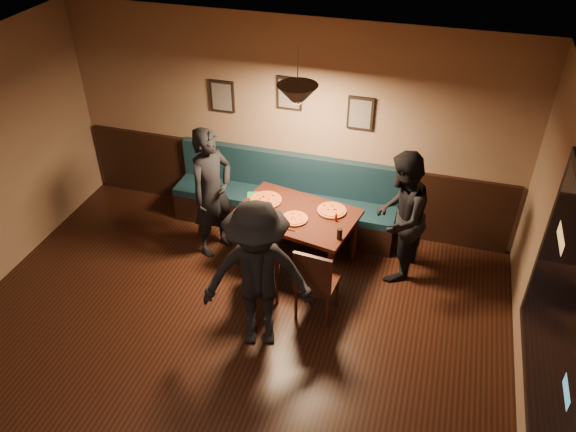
# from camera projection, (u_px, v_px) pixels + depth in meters

# --- Properties ---
(floor) EXTENTS (7.00, 7.00, 0.00)m
(floor) POSITION_uv_depth(u_px,v_px,m) (186.00, 418.00, 5.36)
(floor) COLOR black
(floor) RESTS_ON ground
(ceiling) EXTENTS (7.00, 7.00, 0.00)m
(ceiling) POSITION_uv_depth(u_px,v_px,m) (141.00, 159.00, 3.75)
(ceiling) COLOR silver
(ceiling) RESTS_ON ground
(wall_back) EXTENTS (6.00, 0.00, 6.00)m
(wall_back) POSITION_uv_depth(u_px,v_px,m) (290.00, 125.00, 7.30)
(wall_back) COLOR #8C704F
(wall_back) RESTS_ON ground
(wall_right) EXTENTS (0.00, 7.00, 7.00)m
(wall_right) POSITION_uv_depth(u_px,v_px,m) (568.00, 401.00, 3.86)
(wall_right) COLOR #8C704F
(wall_right) RESTS_ON ground
(wainscot) EXTENTS (5.88, 0.06, 1.00)m
(wainscot) POSITION_uv_depth(u_px,v_px,m) (289.00, 186.00, 7.79)
(wainscot) COLOR black
(wainscot) RESTS_ON ground
(booth_bench) EXTENTS (3.00, 0.60, 1.00)m
(booth_bench) POSITION_uv_depth(u_px,v_px,m) (284.00, 196.00, 7.58)
(booth_bench) COLOR #0F232D
(booth_bench) RESTS_ON ground
(window_frame) EXTENTS (0.06, 2.56, 1.86)m
(window_frame) POSITION_uv_depth(u_px,v_px,m) (559.00, 337.00, 4.20)
(window_frame) COLOR black
(window_frame) RESTS_ON wall_right
(window_glass) EXTENTS (0.00, 2.40, 2.40)m
(window_glass) POSITION_uv_depth(u_px,v_px,m) (555.00, 336.00, 4.21)
(window_glass) COLOR black
(window_glass) RESTS_ON wall_right
(picture_left) EXTENTS (0.32, 0.04, 0.42)m
(picture_left) POSITION_uv_depth(u_px,v_px,m) (222.00, 96.00, 7.31)
(picture_left) COLOR black
(picture_left) RESTS_ON wall_back
(picture_center) EXTENTS (0.32, 0.04, 0.42)m
(picture_center) POSITION_uv_depth(u_px,v_px,m) (289.00, 93.00, 7.02)
(picture_center) COLOR black
(picture_center) RESTS_ON wall_back
(picture_right) EXTENTS (0.32, 0.04, 0.42)m
(picture_right) POSITION_uv_depth(u_px,v_px,m) (360.00, 113.00, 6.89)
(picture_right) COLOR black
(picture_right) RESTS_ON wall_back
(pendant_lamp) EXTENTS (0.44, 0.44, 0.25)m
(pendant_lamp) POSITION_uv_depth(u_px,v_px,m) (297.00, 96.00, 5.95)
(pendant_lamp) COLOR black
(pendant_lamp) RESTS_ON ceiling
(dining_table) EXTENTS (1.55, 1.15, 0.75)m
(dining_table) POSITION_uv_depth(u_px,v_px,m) (296.00, 238.00, 7.03)
(dining_table) COLOR black
(dining_table) RESTS_ON floor
(chair_near_left) EXTENTS (0.53, 0.53, 0.97)m
(chair_near_left) POSITION_uv_depth(u_px,v_px,m) (261.00, 261.00, 6.50)
(chair_near_left) COLOR black
(chair_near_left) RESTS_ON floor
(chair_near_right) EXTENTS (0.46, 0.46, 0.96)m
(chair_near_right) POSITION_uv_depth(u_px,v_px,m) (318.00, 280.00, 6.24)
(chair_near_right) COLOR black
(chair_near_right) RESTS_ON floor
(diner_left) EXTENTS (0.63, 0.74, 1.72)m
(diner_left) POSITION_uv_depth(u_px,v_px,m) (212.00, 193.00, 6.99)
(diner_left) COLOR black
(diner_left) RESTS_ON floor
(diner_right) EXTENTS (0.74, 0.89, 1.66)m
(diner_right) POSITION_uv_depth(u_px,v_px,m) (400.00, 217.00, 6.61)
(diner_right) COLOR black
(diner_right) RESTS_ON floor
(diner_front) EXTENTS (1.26, 0.93, 1.74)m
(diner_front) POSITION_uv_depth(u_px,v_px,m) (258.00, 277.00, 5.69)
(diner_front) COLOR black
(diner_front) RESTS_ON floor
(pizza_a) EXTENTS (0.47, 0.47, 0.04)m
(pizza_a) POSITION_uv_depth(u_px,v_px,m) (266.00, 200.00, 7.01)
(pizza_a) COLOR #C67725
(pizza_a) RESTS_ON dining_table
(pizza_b) EXTENTS (0.33, 0.33, 0.04)m
(pizza_b) POSITION_uv_depth(u_px,v_px,m) (295.00, 219.00, 6.69)
(pizza_b) COLOR orange
(pizza_b) RESTS_ON dining_table
(pizza_c) EXTENTS (0.46, 0.46, 0.04)m
(pizza_c) POSITION_uv_depth(u_px,v_px,m) (332.00, 210.00, 6.83)
(pizza_c) COLOR orange
(pizza_c) RESTS_ON dining_table
(soda_glass) EXTENTS (0.08, 0.08, 0.14)m
(soda_glass) POSITION_uv_depth(u_px,v_px,m) (340.00, 234.00, 6.37)
(soda_glass) COLOR black
(soda_glass) RESTS_ON dining_table
(tabasco_bottle) EXTENTS (0.04, 0.04, 0.12)m
(tabasco_bottle) POSITION_uv_depth(u_px,v_px,m) (336.00, 217.00, 6.65)
(tabasco_bottle) COLOR #960905
(tabasco_bottle) RESTS_ON dining_table
(napkin_a) EXTENTS (0.18, 0.18, 0.01)m
(napkin_a) POSITION_uv_depth(u_px,v_px,m) (253.00, 195.00, 7.14)
(napkin_a) COLOR #1C6B2A
(napkin_a) RESTS_ON dining_table
(napkin_b) EXTENTS (0.15, 0.15, 0.01)m
(napkin_b) POSITION_uv_depth(u_px,v_px,m) (246.00, 218.00, 6.73)
(napkin_b) COLOR #1E732A
(napkin_b) RESTS_ON dining_table
(cutlery_set) EXTENTS (0.17, 0.02, 0.00)m
(cutlery_set) POSITION_uv_depth(u_px,v_px,m) (283.00, 229.00, 6.55)
(cutlery_set) COLOR silver
(cutlery_set) RESTS_ON dining_table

